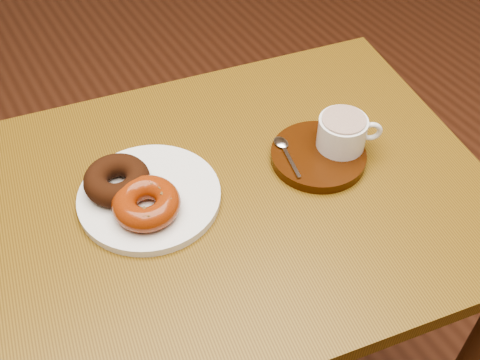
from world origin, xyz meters
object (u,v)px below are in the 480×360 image
cafe_table (230,241)px  donut_plate (149,197)px  coffee_cup (343,132)px  saucer (318,156)px

cafe_table → donut_plate: 0.18m
cafe_table → coffee_cup: size_ratio=9.17×
donut_plate → coffee_cup: bearing=-11.1°
cafe_table → donut_plate: (-0.12, 0.05, 0.13)m
cafe_table → saucer: (0.17, -0.01, 0.13)m
saucer → coffee_cup: coffee_cup is taller
saucer → coffee_cup: bearing=-5.0°
cafe_table → saucer: size_ratio=5.81×
cafe_table → saucer: bearing=6.1°
donut_plate → saucer: size_ratio=1.41×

